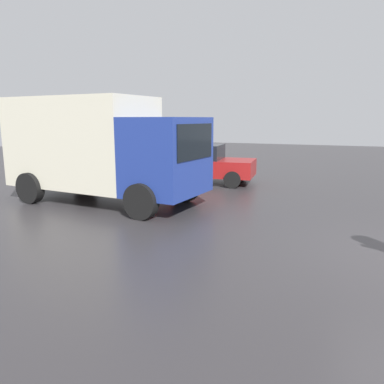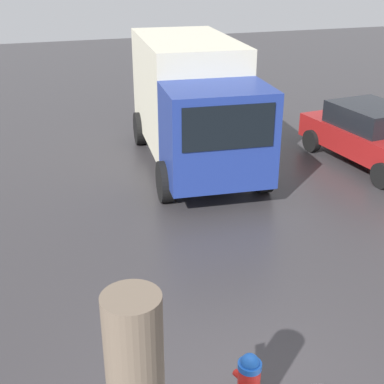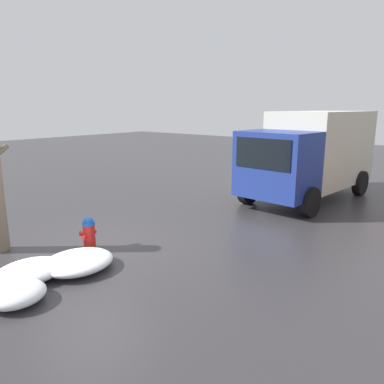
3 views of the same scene
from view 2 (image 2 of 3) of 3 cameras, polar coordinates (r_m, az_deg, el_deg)
name	(u,v)px [view 2 (image 2 of 3)]	position (r m, az deg, el deg)	size (l,w,h in m)	color
fire_hydrant	(249,381)	(6.63, 6.06, -19.42)	(0.47, 0.38, 0.78)	red
delivery_truck	(193,100)	(13.36, 0.08, 9.82)	(6.06, 2.91, 3.04)	navy
parked_car	(373,135)	(14.35, 18.73, 5.82)	(4.14, 2.31, 1.46)	maroon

